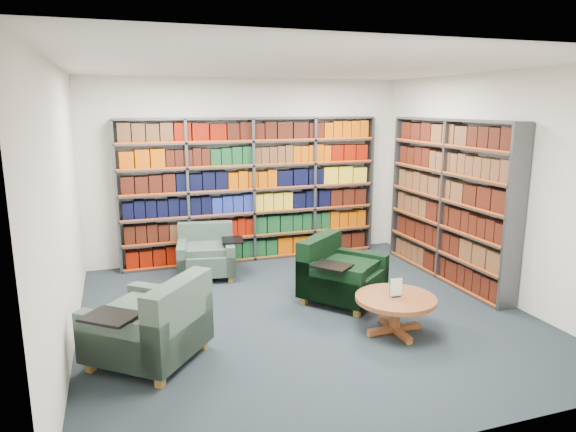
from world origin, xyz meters
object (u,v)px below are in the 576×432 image
object	(u,v)px
chair_teal_left	(206,255)
chair_green_right	(337,275)
chair_teal_front	(155,328)
coffee_table	(395,304)

from	to	relation	value
chair_teal_left	chair_green_right	world-z (taller)	chair_green_right
chair_teal_left	chair_teal_front	world-z (taller)	chair_teal_front
chair_green_right	chair_teal_left	bearing A→B (deg)	132.47
chair_teal_left	coffee_table	xyz separation A→B (m)	(1.58, -2.58, 0.03)
chair_green_right	chair_teal_front	world-z (taller)	chair_teal_front
chair_teal_front	coffee_table	bearing A→B (deg)	-3.70
coffee_table	chair_green_right	bearing A→B (deg)	100.53
chair_green_right	coffee_table	size ratio (longest dim) A/B	1.42
chair_green_right	coffee_table	xyz separation A→B (m)	(0.20, -1.08, 0.00)
chair_green_right	chair_teal_front	bearing A→B (deg)	-158.05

